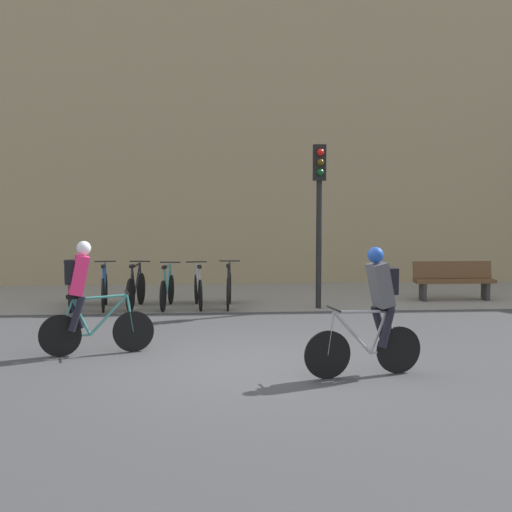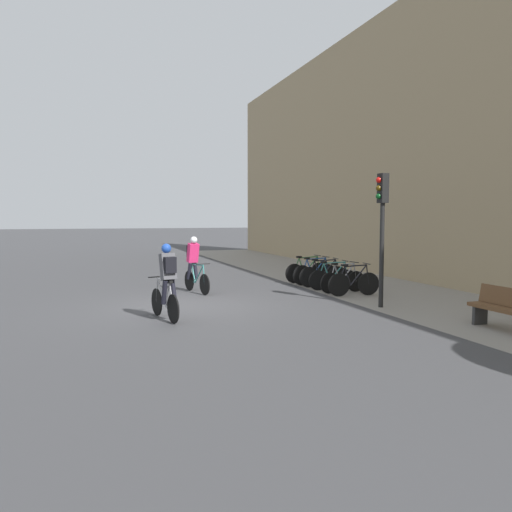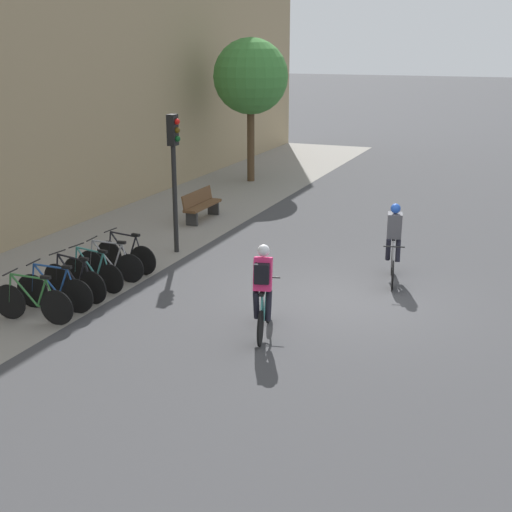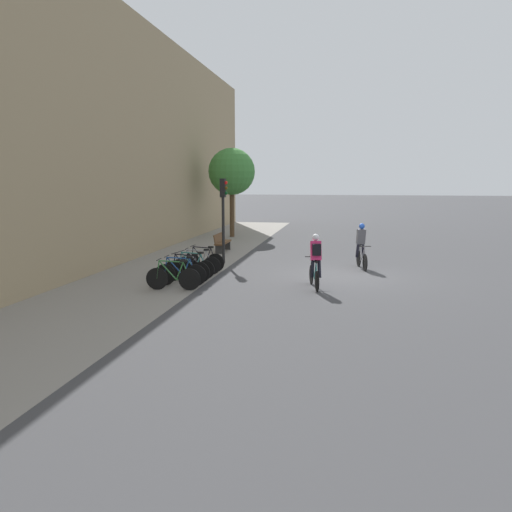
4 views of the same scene
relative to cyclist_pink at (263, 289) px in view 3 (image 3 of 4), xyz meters
The scene contains 13 objects.
ground 2.84m from the cyclist_pink, 17.95° to the right, with size 200.00×200.00×0.00m, color #3D3D3F.
kerb_strip 6.52m from the cyclist_pink, 66.74° to the left, with size 44.00×4.50×0.01m, color gray.
cyclist_pink is the anchor object (origin of this frame).
cyclist_grey 4.44m from the cyclist_pink, 19.91° to the right, with size 1.68×0.57×1.77m.
parked_bike_0 4.51m from the cyclist_pink, 102.38° to the left, with size 0.46×1.75×0.99m.
parked_bike_1 4.42m from the cyclist_pink, 93.83° to the left, with size 0.46×1.73×0.99m.
parked_bike_2 4.42m from the cyclist_pink, 85.12° to the left, with size 0.46×1.70×0.99m.
parked_bike_3 4.53m from the cyclist_pink, 76.61° to the left, with size 0.46×1.65×0.96m.
parked_bike_4 4.73m from the cyclist_pink, 68.64° to the left, with size 0.46×1.65×0.97m.
parked_bike_5 5.01m from the cyclist_pink, 61.49° to the left, with size 0.46×1.67×0.98m.
traffic_light_pole 6.09m from the cyclist_pink, 43.43° to the left, with size 0.26×0.30×3.50m.
bench 9.10m from the cyclist_pink, 33.29° to the left, with size 1.85×0.44×0.89m.
street_tree_0 15.46m from the cyclist_pink, 23.18° to the left, with size 2.80×2.80×5.34m.
Camera 3 is at (-13.79, -3.56, 5.22)m, focal length 50.00 mm.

